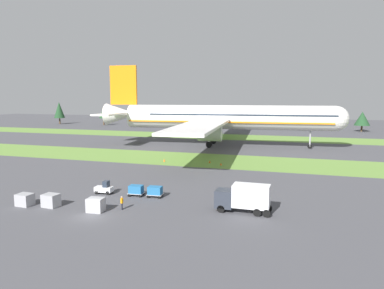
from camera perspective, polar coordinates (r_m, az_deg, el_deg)
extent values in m
plane|color=#47474C|center=(45.19, -15.83, -11.08)|extent=(400.00, 400.00, 0.00)
cube|color=olive|center=(81.42, -0.17, -2.37)|extent=(320.00, 17.29, 0.01)
cube|color=olive|center=(126.23, 6.05, 1.22)|extent=(320.00, 17.29, 0.01)
cylinder|color=silver|center=(102.01, 5.70, 4.40)|extent=(59.02, 11.59, 6.84)
sphere|color=silver|center=(102.89, 22.18, 3.89)|extent=(6.71, 6.71, 6.71)
cone|color=silver|center=(110.38, -11.20, 4.81)|extent=(10.51, 7.29, 6.50)
cube|color=orange|center=(102.09, 5.69, 3.73)|extent=(57.61, 11.61, 0.36)
cube|color=#283342|center=(101.62, 7.71, 4.83)|extent=(51.90, 11.07, 0.44)
cube|color=silver|center=(125.37, 5.28, 4.72)|extent=(12.46, 39.97, 0.62)
cylinder|color=#A3A3A8|center=(119.50, 5.58, 3.48)|extent=(6.01, 4.22, 3.76)
cube|color=silver|center=(79.82, 1.23, 3.00)|extent=(12.46, 39.97, 0.62)
cylinder|color=#A3A3A8|center=(85.57, 2.90, 1.80)|extent=(6.01, 4.22, 3.76)
cube|color=silver|center=(118.59, -9.12, 5.31)|extent=(6.35, 14.68, 0.43)
cube|color=silver|center=(101.68, -12.90, 4.81)|extent=(6.35, 14.68, 0.43)
cube|color=orange|center=(110.01, -10.97, 9.36)|extent=(8.40, 1.42, 11.64)
cylinder|color=#A3A3A8|center=(102.34, 18.51, 1.57)|extent=(0.44, 0.44, 6.76)
cylinder|color=black|center=(102.73, 18.42, -0.31)|extent=(1.23, 0.52, 1.20)
cylinder|color=#A3A3A8|center=(107.01, 3.48, 2.28)|extent=(0.44, 0.44, 6.51)
cylinder|color=black|center=(107.38, 3.47, 0.55)|extent=(1.74, 0.73, 1.70)
cylinder|color=#A3A3A8|center=(98.94, 2.76, 1.83)|extent=(0.44, 0.44, 6.51)
cylinder|color=black|center=(99.34, 2.74, -0.03)|extent=(1.74, 0.73, 1.70)
cube|color=silver|center=(54.55, -14.00, -6.99)|extent=(2.68, 1.47, 0.77)
cube|color=#283342|center=(54.17, -13.66, -6.17)|extent=(0.77, 1.14, 0.90)
cylinder|color=black|center=(54.59, -15.11, -7.43)|extent=(0.61, 0.24, 0.60)
cylinder|color=black|center=(55.53, -14.57, -7.16)|extent=(0.61, 0.24, 0.60)
cylinder|color=black|center=(53.78, -13.38, -7.61)|extent=(0.61, 0.24, 0.60)
cylinder|color=black|center=(54.73, -12.87, -7.32)|extent=(0.61, 0.24, 0.60)
cube|color=#A3A3A8|center=(52.55, -8.98, -7.74)|extent=(2.30, 1.65, 0.10)
cube|color=#23669E|center=(52.40, -9.00, -7.10)|extent=(2.02, 1.45, 1.10)
cylinder|color=black|center=(52.31, -10.12, -8.07)|extent=(0.41, 0.15, 0.40)
cylinder|color=black|center=(53.53, -9.54, -7.68)|extent=(0.41, 0.15, 0.40)
cylinder|color=black|center=(51.69, -8.40, -8.22)|extent=(0.41, 0.15, 0.40)
cylinder|color=black|center=(52.93, -7.85, -7.83)|extent=(0.41, 0.15, 0.40)
cube|color=#A3A3A8|center=(51.57, -5.96, -7.99)|extent=(2.30, 1.65, 0.10)
cube|color=#23669E|center=(51.41, -5.97, -7.34)|extent=(2.02, 1.45, 1.10)
cylinder|color=black|center=(51.27, -7.11, -8.33)|extent=(0.41, 0.15, 0.40)
cylinder|color=black|center=(52.51, -6.59, -7.93)|extent=(0.41, 0.15, 0.40)
cylinder|color=black|center=(50.73, -5.31, -8.48)|extent=(0.41, 0.15, 0.40)
cylinder|color=black|center=(51.99, -4.83, -8.07)|extent=(0.41, 0.15, 0.40)
cube|color=#2D333D|center=(45.44, 5.26, -8.61)|extent=(2.24, 2.34, 2.20)
cube|color=#283342|center=(45.55, 3.96, -7.98)|extent=(0.12, 2.07, 0.97)
cube|color=silver|center=(44.69, 9.51, -8.17)|extent=(4.54, 2.38, 2.80)
cylinder|color=black|center=(44.88, 4.68, -10.29)|extent=(0.97, 0.32, 0.96)
cylinder|color=black|center=(46.74, 5.25, -9.55)|extent=(0.97, 0.32, 0.96)
cylinder|color=black|center=(44.13, 10.44, -10.71)|extent=(0.97, 0.32, 0.96)
cylinder|color=black|center=(46.02, 10.77, -9.94)|extent=(0.97, 0.32, 0.96)
cylinder|color=black|center=(44.01, 11.91, -10.80)|extent=(0.97, 0.32, 0.96)
cylinder|color=black|center=(45.91, 12.19, -10.02)|extent=(0.97, 0.32, 0.96)
cylinder|color=black|center=(46.91, -11.21, -9.68)|extent=(0.18, 0.18, 0.85)
cylinder|color=black|center=(46.70, -11.21, -9.76)|extent=(0.18, 0.18, 0.85)
cylinder|color=orange|center=(46.59, -11.23, -8.86)|extent=(0.36, 0.36, 0.62)
sphere|color=tan|center=(46.46, -11.25, -8.31)|extent=(0.24, 0.24, 0.24)
cylinder|color=orange|center=(46.82, -11.24, -8.81)|extent=(0.10, 0.10, 0.58)
cylinder|color=orange|center=(46.38, -11.23, -8.97)|extent=(0.10, 0.10, 0.58)
cylinder|color=black|center=(52.39, 8.27, -7.74)|extent=(0.18, 0.18, 0.85)
cylinder|color=black|center=(52.58, 8.15, -7.68)|extent=(0.18, 0.18, 0.85)
cylinder|color=orange|center=(52.29, 8.23, -6.94)|extent=(0.36, 0.36, 0.62)
sphere|color=tan|center=(52.18, 8.24, -6.45)|extent=(0.24, 0.24, 0.24)
cylinder|color=orange|center=(52.10, 8.34, -7.03)|extent=(0.10, 0.10, 0.58)
cylinder|color=orange|center=(52.50, 8.11, -6.91)|extent=(0.10, 0.10, 0.58)
cube|color=#A3A3A8|center=(52.29, -25.32, -8.04)|extent=(2.08, 1.71, 1.59)
cube|color=#A3A3A8|center=(50.39, -21.76, -8.36)|extent=(2.12, 1.76, 1.69)
cube|color=#A3A3A8|center=(46.57, -15.24, -9.36)|extent=(2.13, 1.77, 1.74)
cone|color=orange|center=(78.62, -4.49, -2.55)|extent=(0.44, 0.44, 0.58)
cone|color=orange|center=(77.05, 2.86, -2.77)|extent=(0.44, 0.44, 0.53)
cone|color=orange|center=(74.50, 4.68, -3.13)|extent=(0.44, 0.44, 0.58)
cylinder|color=#4C3823|center=(195.83, -20.51, 3.57)|extent=(0.70, 0.70, 3.15)
cone|color=#1E4223|center=(195.54, -20.59, 5.23)|extent=(5.34, 5.34, 8.19)
cylinder|color=#4C3823|center=(181.52, -14.01, 3.60)|extent=(0.70, 0.70, 3.54)
cone|color=#1E4223|center=(181.27, -14.05, 4.98)|extent=(4.45, 4.45, 5.23)
cylinder|color=#4C3823|center=(170.64, -7.33, 3.50)|extent=(0.70, 0.70, 3.51)
cone|color=#1E4223|center=(170.34, -7.36, 5.14)|extent=(3.97, 3.97, 6.28)
cylinder|color=#4C3823|center=(166.14, 0.40, 3.47)|extent=(0.70, 0.70, 3.61)
cone|color=#1E4223|center=(165.87, 0.40, 4.96)|extent=(4.26, 4.26, 5.05)
cylinder|color=#4C3823|center=(157.93, 9.01, 3.18)|extent=(0.70, 0.70, 3.81)
cone|color=#1E4223|center=(157.61, 9.05, 5.08)|extent=(4.99, 4.99, 6.65)
cylinder|color=#4C3823|center=(156.37, 17.67, 2.81)|extent=(0.70, 0.70, 3.51)
cone|color=#1E4223|center=(156.07, 17.74, 4.47)|extent=(5.37, 5.37, 5.55)
cylinder|color=#4C3823|center=(160.25, 25.64, 2.34)|extent=(0.70, 0.70, 2.51)
cone|color=#1E4223|center=(159.97, 25.73, 3.79)|extent=(6.18, 6.18, 5.64)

